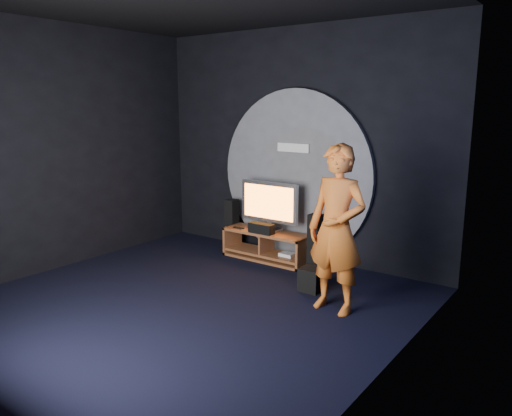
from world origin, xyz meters
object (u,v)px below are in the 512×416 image
at_px(media_console, 267,247).
at_px(player, 337,229).
at_px(tv, 269,204).
at_px(subwoofer, 312,279).
at_px(tower_speaker_left, 232,225).
at_px(tower_speaker_right, 315,243).

relative_size(media_console, player, 0.72).
xyz_separation_m(tv, subwoofer, (1.23, -0.80, -0.71)).
height_order(tv, player, player).
distance_m(tower_speaker_left, player, 2.87).
bearing_deg(subwoofer, media_console, 149.01).
bearing_deg(player, subwoofer, 148.39).
bearing_deg(tv, media_console, -83.97).
relative_size(tower_speaker_left, subwoofer, 2.76).
relative_size(subwoofer, player, 0.16).
xyz_separation_m(tower_speaker_right, player, (0.88, -1.07, 0.55)).
bearing_deg(tower_speaker_right, subwoofer, -63.00).
xyz_separation_m(media_console, tower_speaker_left, (-0.79, 0.12, 0.23)).
relative_size(media_console, tower_speaker_left, 1.66).
distance_m(media_console, tv, 0.67).
distance_m(media_console, subwoofer, 1.43).
distance_m(subwoofer, player, 1.04).
relative_size(tower_speaker_right, player, 0.43).
relative_size(tower_speaker_right, subwoofer, 2.76).
xyz_separation_m(tower_speaker_right, subwoofer, (0.35, -0.69, -0.27)).
height_order(tower_speaker_left, tower_speaker_right, same).
bearing_deg(media_console, tower_speaker_right, -2.83).
distance_m(tv, tower_speaker_right, 0.99).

